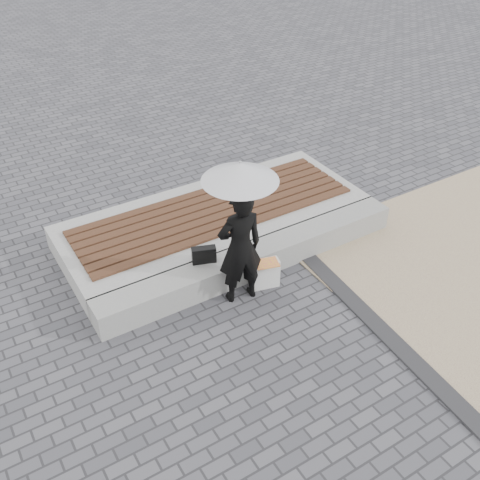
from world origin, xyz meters
name	(u,v)px	position (x,y,z in m)	size (l,w,h in m)	color
ground	(319,335)	(0.00, 0.00, 0.00)	(80.00, 80.00, 0.00)	#525156
edging_band	(388,336)	(0.75, -0.50, 0.02)	(0.25, 5.20, 0.04)	#2B2B2D
seating_ledge	(254,260)	(0.00, 1.60, 0.20)	(5.00, 0.45, 0.40)	#9B9B96
timber_platform	(215,221)	(0.00, 2.80, 0.20)	(5.00, 2.00, 0.40)	#AFAEA9
timber_decking	(214,210)	(0.00, 2.80, 0.42)	(4.60, 1.40, 0.04)	#502C1C
woman	(240,248)	(-0.49, 1.20, 0.87)	(0.64, 0.42, 1.75)	black
parasol	(240,172)	(-0.49, 1.20, 2.03)	(0.98, 0.98, 1.25)	#B0B0B5
handbag	(204,255)	(-0.78, 1.72, 0.52)	(0.35, 0.12, 0.25)	black
canvas_tote	(264,274)	(-0.07, 1.22, 0.22)	(0.42, 0.18, 0.45)	silver
magazine	(267,263)	(-0.07, 1.17, 0.45)	(0.33, 0.24, 0.01)	#D93952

